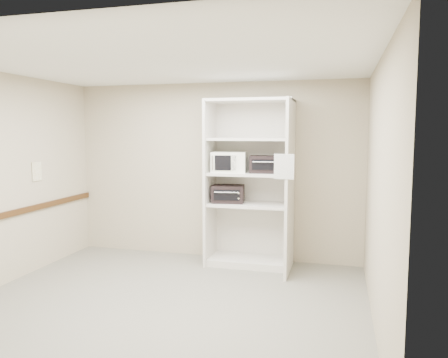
% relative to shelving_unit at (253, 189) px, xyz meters
% --- Properties ---
extents(floor, '(4.50, 4.00, 0.01)m').
position_rel_shelving_unit_xyz_m(floor, '(-0.67, -1.70, -1.13)').
color(floor, '#615E55').
rests_on(floor, ground).
extents(ceiling, '(4.50, 4.00, 0.01)m').
position_rel_shelving_unit_xyz_m(ceiling, '(-0.67, -1.70, 1.57)').
color(ceiling, white).
extents(wall_back, '(4.50, 0.02, 2.70)m').
position_rel_shelving_unit_xyz_m(wall_back, '(-0.67, 0.30, 0.22)').
color(wall_back, '#BBA78D').
rests_on(wall_back, ground).
extents(wall_front, '(4.50, 0.02, 2.70)m').
position_rel_shelving_unit_xyz_m(wall_front, '(-0.67, -3.70, 0.22)').
color(wall_front, '#BBA78D').
rests_on(wall_front, ground).
extents(wall_right, '(0.02, 4.00, 2.70)m').
position_rel_shelving_unit_xyz_m(wall_right, '(1.58, -1.70, 0.22)').
color(wall_right, '#BBA78D').
rests_on(wall_right, ground).
extents(shelving_unit, '(1.24, 0.92, 2.42)m').
position_rel_shelving_unit_xyz_m(shelving_unit, '(0.00, 0.00, 0.00)').
color(shelving_unit, beige).
rests_on(shelving_unit, floor).
extents(microwave, '(0.54, 0.44, 0.30)m').
position_rel_shelving_unit_xyz_m(microwave, '(-0.35, -0.03, 0.39)').
color(microwave, white).
rests_on(microwave, shelving_unit).
extents(toaster_oven_upper, '(0.46, 0.37, 0.24)m').
position_rel_shelving_unit_xyz_m(toaster_oven_upper, '(0.17, -0.01, 0.36)').
color(toaster_oven_upper, black).
rests_on(toaster_oven_upper, shelving_unit).
extents(toaster_oven_lower, '(0.50, 0.40, 0.25)m').
position_rel_shelving_unit_xyz_m(toaster_oven_lower, '(-0.37, -0.02, -0.08)').
color(toaster_oven_lower, black).
rests_on(toaster_oven_lower, shelving_unit).
extents(paper_sign, '(0.25, 0.01, 0.32)m').
position_rel_shelving_unit_xyz_m(paper_sign, '(0.53, -0.63, 0.38)').
color(paper_sign, white).
rests_on(paper_sign, shelving_unit).
extents(wall_poster, '(0.01, 0.19, 0.26)m').
position_rel_shelving_unit_xyz_m(wall_poster, '(-2.90, -0.96, 0.27)').
color(wall_poster, white).
rests_on(wall_poster, wall_left).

